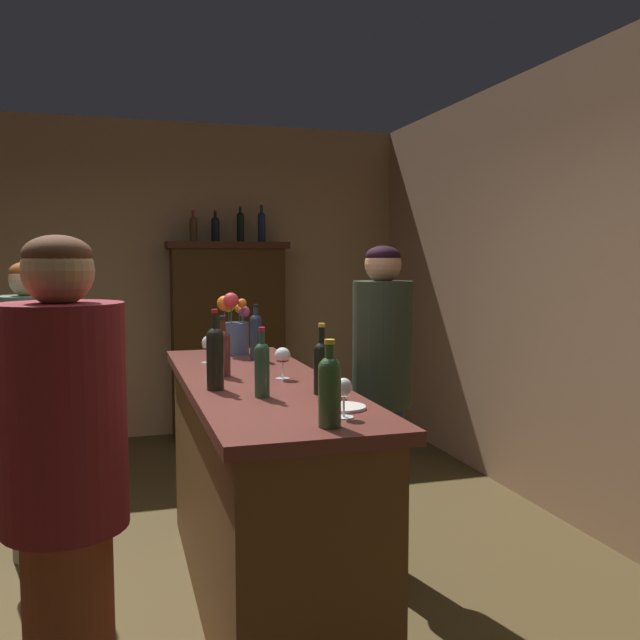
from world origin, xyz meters
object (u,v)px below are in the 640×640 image
object	(u,v)px
display_cabinet	(228,336)
wine_glass_rear	(283,357)
display_bottle_center	(240,226)
bartender	(382,393)
patron_near_entrance	(65,498)
wine_glass_front	(207,345)
wine_bottle_malbec	(322,365)
cheese_plate	(342,407)
display_bottle_midleft	(215,228)
wine_bottle_pinot	(223,350)
bar_counter	(258,490)
display_bottle_midright	(262,225)
wine_bottle_chardonnay	(215,355)
wine_bottle_riesling	(256,334)
flower_arrangement	(235,326)
wine_bottle_merlot	(262,366)
wine_bottle_rose	(330,387)
patron_by_cabinet	(32,397)
wine_glass_mid	(344,390)
display_bottle_left	(193,228)

from	to	relation	value
display_cabinet	wine_glass_rear	bearing A→B (deg)	-94.52
display_bottle_center	bartender	world-z (taller)	display_bottle_center
patron_near_entrance	wine_glass_front	bearing A→B (deg)	26.39
wine_bottle_malbec	wine_glass_rear	size ratio (longest dim) A/B	1.99
wine_glass_rear	bartender	bearing A→B (deg)	15.02
cheese_plate	display_bottle_midleft	size ratio (longest dim) A/B	0.62
wine_bottle_pinot	display_bottle_midleft	distance (m)	3.08
bar_counter	wine_glass_rear	world-z (taller)	wine_glass_rear
cheese_plate	display_bottle_midright	xyz separation A→B (m)	(0.51, 3.82, 0.86)
wine_bottle_chardonnay	display_bottle_center	size ratio (longest dim) A/B	1.06
wine_bottle_chardonnay	wine_bottle_riesling	xyz separation A→B (m)	(0.34, 0.82, -0.01)
wine_glass_front	flower_arrangement	xyz separation A→B (m)	(0.20, 0.30, 0.07)
wine_bottle_pinot	patron_near_entrance	bearing A→B (deg)	-119.08
wine_bottle_merlot	patron_near_entrance	bearing A→B (deg)	-139.69
wine_bottle_rose	wine_glass_front	xyz separation A→B (m)	(-0.20, 1.54, -0.04)
wine_glass_rear	cheese_plate	bearing A→B (deg)	-85.03
bar_counter	display_bottle_midright	distance (m)	3.46
wine_glass_rear	display_bottle_midleft	xyz separation A→B (m)	(0.14, 3.13, 0.73)
wine_bottle_pinot	patron_by_cabinet	xyz separation A→B (m)	(-0.93, 0.71, -0.31)
bar_counter	wine_bottle_rose	size ratio (longest dim) A/B	7.65
wine_bottle_rose	wine_bottle_merlot	world-z (taller)	wine_bottle_rose
cheese_plate	patron_near_entrance	world-z (taller)	patron_near_entrance
display_bottle_midleft	patron_near_entrance	bearing A→B (deg)	-104.13
wine_bottle_chardonnay	flower_arrangement	world-z (taller)	flower_arrangement
display_bottle_midright	bartender	size ratio (longest dim) A/B	0.21
wine_bottle_riesling	wine_bottle_rose	bearing A→B (deg)	-92.60
cheese_plate	display_bottle_midleft	xyz separation A→B (m)	(0.08, 3.82, 0.83)
display_cabinet	wine_glass_rear	distance (m)	3.15
bar_counter	wine_bottle_pinot	xyz separation A→B (m)	(-0.14, 0.13, 0.66)
wine_glass_front	wine_bottle_rose	bearing A→B (deg)	-82.56
display_bottle_midleft	display_cabinet	bearing A→B (deg)	0.00
wine_glass_rear	display_cabinet	bearing A→B (deg)	85.48
wine_bottle_chardonnay	wine_bottle_rose	distance (m)	0.81
patron_near_entrance	wine_bottle_rose	bearing A→B (deg)	-38.46
flower_arrangement	bar_counter	bearing A→B (deg)	-92.91
bar_counter	wine_glass_mid	bearing A→B (deg)	-81.18
wine_bottle_riesling	cheese_plate	bearing A→B (deg)	-87.58
wine_bottle_riesling	display_bottle_left	xyz separation A→B (m)	(-0.06, 2.49, 0.69)
cheese_plate	display_bottle_midleft	bearing A→B (deg)	88.75
display_bottle_left	display_bottle_center	distance (m)	0.42
wine_bottle_pinot	wine_bottle_merlot	world-z (taller)	wine_bottle_pinot
wine_bottle_rose	display_bottle_midleft	bearing A→B (deg)	87.03
wine_glass_front	bartender	world-z (taller)	bartender
wine_bottle_rose	wine_bottle_merlot	xyz separation A→B (m)	(-0.11, 0.55, -0.01)
wine_bottle_merlot	cheese_plate	distance (m)	0.40
cheese_plate	patron_by_cabinet	world-z (taller)	patron_by_cabinet
flower_arrangement	display_bottle_center	bearing A→B (deg)	78.80
bar_counter	wine_bottle_chardonnay	size ratio (longest dim) A/B	6.50
flower_arrangement	patron_near_entrance	size ratio (longest dim) A/B	0.21
wine_bottle_merlot	display_bottle_midleft	bearing A→B (deg)	84.77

